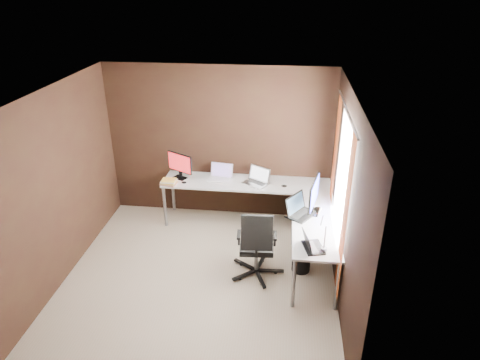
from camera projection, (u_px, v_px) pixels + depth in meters
The scene contains 15 objects.
room at pixel (225, 193), 5.25m from camera, with size 3.60×3.60×2.50m.
desk at pixel (268, 200), 6.33m from camera, with size 2.65×2.25×0.73m.
drawer_pedestal at pixel (306, 221), 6.54m from camera, with size 0.42×0.50×0.60m, color white.
monitor_left at pixel (180, 164), 6.80m from camera, with size 0.43×0.25×0.42m.
monitor_right at pixel (314, 195), 5.79m from camera, with size 0.19×0.59×0.49m.
laptop_white at pixel (221, 176), 6.85m from camera, with size 0.39×0.30×0.24m.
laptop_silver at pixel (257, 180), 6.72m from camera, with size 0.46×0.42×0.25m.
laptop_black_big at pixel (299, 210), 5.84m from camera, with size 0.47×0.50×0.27m.
laptop_black_small at pixel (311, 245), 5.12m from camera, with size 0.30×0.36×0.21m.
book_stack at pixel (169, 182), 6.69m from camera, with size 0.27×0.23×0.08m.
mouse_left at pixel (184, 182), 6.71m from camera, with size 0.08×0.05×0.03m, color black.
mouse_corner at pixel (284, 186), 6.60m from camera, with size 0.09×0.06×0.04m, color black.
desk_lamp at pixel (320, 224), 4.99m from camera, with size 0.18×0.21×0.54m.
office_chair at pixel (256, 256), 5.72m from camera, with size 0.57×0.57×1.02m.
wastebasket at pixel (301, 261), 5.87m from camera, with size 0.25×0.25×0.29m, color black.
Camera 1 is at (1.06, -4.54, 3.72)m, focal length 32.00 mm.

